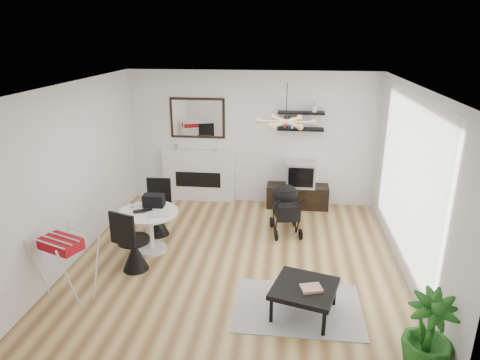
# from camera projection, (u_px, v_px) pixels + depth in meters

# --- Properties ---
(floor) EXTENTS (5.00, 5.00, 0.00)m
(floor) POSITION_uv_depth(u_px,v_px,m) (236.00, 259.00, 6.75)
(floor) COLOR brown
(floor) RESTS_ON ground
(ceiling) EXTENTS (5.00, 5.00, 0.00)m
(ceiling) POSITION_uv_depth(u_px,v_px,m) (236.00, 85.00, 5.87)
(ceiling) COLOR white
(ceiling) RESTS_ON wall_back
(wall_back) EXTENTS (5.00, 0.00, 5.00)m
(wall_back) POSITION_uv_depth(u_px,v_px,m) (252.00, 139.00, 8.65)
(wall_back) COLOR white
(wall_back) RESTS_ON floor
(wall_left) EXTENTS (0.00, 5.00, 5.00)m
(wall_left) POSITION_uv_depth(u_px,v_px,m) (75.00, 172.00, 6.58)
(wall_left) COLOR white
(wall_left) RESTS_ON floor
(wall_right) EXTENTS (0.00, 5.00, 5.00)m
(wall_right) POSITION_uv_depth(u_px,v_px,m) (412.00, 185.00, 6.03)
(wall_right) COLOR white
(wall_right) RESTS_ON floor
(sheer_curtain) EXTENTS (0.04, 3.60, 2.60)m
(sheer_curtain) POSITION_uv_depth(u_px,v_px,m) (401.00, 180.00, 6.23)
(sheer_curtain) COLOR white
(sheer_curtain) RESTS_ON wall_right
(fireplace) EXTENTS (1.50, 0.17, 2.16)m
(fireplace) POSITION_uv_depth(u_px,v_px,m) (199.00, 169.00, 8.92)
(fireplace) COLOR white
(fireplace) RESTS_ON floor
(shelf_lower) EXTENTS (0.90, 0.25, 0.04)m
(shelf_lower) POSITION_uv_depth(u_px,v_px,m) (300.00, 129.00, 8.34)
(shelf_lower) COLOR black
(shelf_lower) RESTS_ON wall_back
(shelf_upper) EXTENTS (0.90, 0.25, 0.04)m
(shelf_upper) POSITION_uv_depth(u_px,v_px,m) (301.00, 113.00, 8.24)
(shelf_upper) COLOR black
(shelf_upper) RESTS_ON wall_back
(pendant_lamp) EXTENTS (0.90, 0.90, 0.10)m
(pendant_lamp) POSITION_uv_depth(u_px,v_px,m) (286.00, 122.00, 6.25)
(pendant_lamp) COLOR tan
(pendant_lamp) RESTS_ON ceiling
(tv_console) EXTENTS (1.24, 0.43, 0.46)m
(tv_console) POSITION_uv_depth(u_px,v_px,m) (297.00, 196.00, 8.70)
(tv_console) COLOR black
(tv_console) RESTS_ON floor
(crt_tv) EXTENTS (0.57, 0.50, 0.50)m
(crt_tv) POSITION_uv_depth(u_px,v_px,m) (301.00, 174.00, 8.54)
(crt_tv) COLOR silver
(crt_tv) RESTS_ON tv_console
(dining_table) EXTENTS (0.95, 0.95, 0.69)m
(dining_table) POSITION_uv_depth(u_px,v_px,m) (149.00, 225.00, 6.87)
(dining_table) COLOR white
(dining_table) RESTS_ON floor
(laptop) EXTENTS (0.36, 0.31, 0.02)m
(laptop) POSITION_uv_depth(u_px,v_px,m) (143.00, 212.00, 6.75)
(laptop) COLOR black
(laptop) RESTS_ON dining_table
(black_bag) EXTENTS (0.34, 0.21, 0.20)m
(black_bag) POSITION_uv_depth(u_px,v_px,m) (154.00, 200.00, 6.97)
(black_bag) COLOR black
(black_bag) RESTS_ON dining_table
(newspaper) EXTENTS (0.41, 0.37, 0.01)m
(newspaper) POSITION_uv_depth(u_px,v_px,m) (158.00, 214.00, 6.69)
(newspaper) COLOR silver
(newspaper) RESTS_ON dining_table
(drinking_glass) EXTENTS (0.05, 0.05, 0.09)m
(drinking_glass) POSITION_uv_depth(u_px,v_px,m) (132.00, 205.00, 6.93)
(drinking_glass) COLOR white
(drinking_glass) RESTS_ON dining_table
(chair_far) EXTENTS (0.47, 0.47, 0.98)m
(chair_far) POSITION_uv_depth(u_px,v_px,m) (158.00, 218.00, 7.50)
(chair_far) COLOR black
(chair_far) RESTS_ON floor
(chair_near) EXTENTS (0.52, 0.53, 0.99)m
(chair_near) POSITION_uv_depth(u_px,v_px,m) (134.00, 251.00, 6.35)
(chair_near) COLOR black
(chair_near) RESTS_ON floor
(drying_rack) EXTENTS (0.79, 0.76, 0.93)m
(drying_rack) POSITION_uv_depth(u_px,v_px,m) (67.00, 265.00, 5.63)
(drying_rack) COLOR white
(drying_rack) RESTS_ON floor
(stroller) EXTENTS (0.61, 0.83, 0.95)m
(stroller) POSITION_uv_depth(u_px,v_px,m) (286.00, 210.00, 7.56)
(stroller) COLOR black
(stroller) RESTS_ON floor
(rug) EXTENTS (1.65, 1.19, 0.01)m
(rug) POSITION_uv_depth(u_px,v_px,m) (297.00, 307.00, 5.56)
(rug) COLOR #AAAAAA
(rug) RESTS_ON floor
(coffee_table) EXTENTS (0.93, 0.93, 0.39)m
(coffee_table) POSITION_uv_depth(u_px,v_px,m) (304.00, 289.00, 5.33)
(coffee_table) COLOR black
(coffee_table) RESTS_ON rug
(magazines) EXTENTS (0.30, 0.26, 0.04)m
(magazines) POSITION_uv_depth(u_px,v_px,m) (311.00, 288.00, 5.24)
(magazines) COLOR #C74A31
(magazines) RESTS_ON coffee_table
(potted_plant) EXTENTS (0.54, 0.54, 0.92)m
(potted_plant) POSITION_uv_depth(u_px,v_px,m) (428.00, 334.00, 4.39)
(potted_plant) COLOR #205E1B
(potted_plant) RESTS_ON floor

